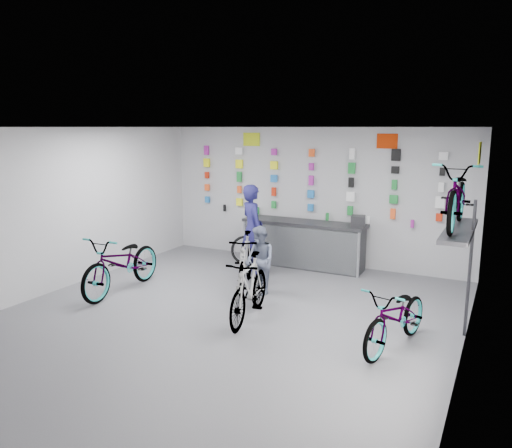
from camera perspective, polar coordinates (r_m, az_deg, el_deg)
The scene contains 20 objects.
floor at distance 8.00m, azimuth -4.23°, elevation -11.02°, with size 8.00×8.00×0.00m, color #55555A.
ceiling at distance 7.42m, azimuth -4.56°, elevation 10.99°, with size 8.00×8.00×0.00m, color white.
wall_back at distance 11.13m, azimuth 6.41°, elevation 3.21°, with size 7.00×7.00×0.00m, color #B6B6B8.
wall_left at distance 9.83m, azimuth -22.08°, elevation 1.44°, with size 8.00×8.00×0.00m, color #B6B6B8.
wall_right at distance 6.51m, azimuth 22.98°, elevation -3.20°, with size 8.00×8.00×0.00m, color #B6B6B8.
counter at distance 10.89m, azimuth 5.44°, elevation -2.36°, with size 2.70×0.66×1.00m.
merch_wall at distance 10.99m, azimuth 6.75°, elevation 4.81°, with size 5.56×0.08×1.57m.
wall_bracket at distance 7.70m, azimuth 22.38°, elevation -1.33°, with size 0.39×1.90×2.00m.
sign_left at distance 11.63m, azimuth -0.52°, elevation 9.65°, with size 0.42×0.02×0.30m, color #C7DA1A.
sign_right at distance 10.56m, azimuth 14.77°, elevation 9.15°, with size 0.42×0.02×0.30m, color red.
sign_side at distance 7.54m, azimuth 24.20°, elevation 7.41°, with size 0.02×0.40×0.30m, color #C7DA1A.
bike_left at distance 9.49m, azimuth -15.04°, elevation -4.30°, with size 0.73×2.10×1.11m, color gray.
bike_center at distance 7.87m, azimuth -0.78°, elevation -7.35°, with size 0.49×1.73×1.04m, color gray.
bike_right at distance 7.18m, azimuth 15.78°, elevation -10.17°, with size 0.61×1.74×0.91m, color gray.
bike_service at distance 9.32m, azimuth -1.21°, elevation -4.35°, with size 0.50×1.76×1.06m, color gray.
bike_wall at distance 7.61m, azimuth 22.12°, elevation 3.06°, with size 0.63×1.80×0.95m, color gray.
clerk at distance 10.26m, azimuth -0.43°, elevation -0.62°, with size 0.68×0.44×1.86m, color #19184D.
customer at distance 9.05m, azimuth 0.42°, elevation -4.19°, with size 0.61×0.47×1.25m, color slate.
spare_wheel at distance 11.12m, azimuth -1.29°, elevation -2.97°, with size 0.67×0.38×0.63m.
register at distance 10.41m, azimuth 11.59°, elevation 0.34°, with size 0.28×0.30×0.22m, color black.
Camera 1 is at (3.88, -6.32, 3.00)m, focal length 35.00 mm.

